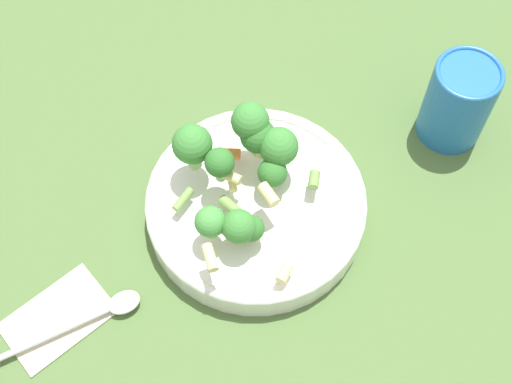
# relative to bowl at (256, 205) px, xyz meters

# --- Properties ---
(ground_plane) EXTENTS (3.00, 3.00, 0.00)m
(ground_plane) POSITION_rel_bowl_xyz_m (0.00, 0.00, -0.02)
(ground_plane) COLOR #4C6B38
(bowl) EXTENTS (0.25, 0.25, 0.04)m
(bowl) POSITION_rel_bowl_xyz_m (0.00, 0.00, 0.00)
(bowl) COLOR white
(bowl) RESTS_ON ground_plane
(pasta_salad) EXTENTS (0.17, 0.20, 0.08)m
(pasta_salad) POSITION_rel_bowl_xyz_m (0.01, -0.02, 0.06)
(pasta_salad) COLOR #8CB766
(pasta_salad) RESTS_ON bowl
(cup) EXTENTS (0.08, 0.08, 0.11)m
(cup) POSITION_rel_bowl_xyz_m (-0.25, -0.10, 0.04)
(cup) COLOR #2366B2
(cup) RESTS_ON ground_plane
(napkin) EXTENTS (0.13, 0.12, 0.01)m
(napkin) POSITION_rel_bowl_xyz_m (0.23, 0.11, -0.02)
(napkin) COLOR beige
(napkin) RESTS_ON ground_plane
(spoon) EXTENTS (0.17, 0.08, 0.01)m
(spoon) POSITION_rel_bowl_xyz_m (0.19, 0.11, -0.01)
(spoon) COLOR silver
(spoon) RESTS_ON napkin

